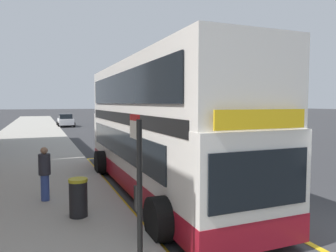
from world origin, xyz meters
The scene contains 10 objects.
ground_plane centered at (0.00, 32.00, 0.00)m, with size 260.00×260.00×0.00m, color #333335.
pavement_near centered at (-7.00, 32.00, 0.07)m, with size 6.00×76.00×0.14m, color #A39E93.
double_decker_bus centered at (-2.46, 5.16, 2.07)m, with size 3.23×11.19×4.40m.
bus_bay_markings centered at (-2.42, 5.13, 0.01)m, with size 3.17×14.46×0.01m.
bus_stop_sign centered at (-4.75, -0.26, 1.72)m, with size 0.09×0.51×2.69m.
parked_car_white_ahead centered at (-3.13, 37.32, 0.80)m, with size 2.09×4.20×1.62m.
parked_car_navy_behind centered at (3.06, 40.55, 0.80)m, with size 2.09×4.20×1.62m.
parked_car_white_far centered at (4.94, 19.66, 0.80)m, with size 2.09×4.20×1.62m.
pedestrian_further_back centered at (-6.11, 4.76, 1.00)m, with size 0.34×0.34×1.59m.
litter_bin centered at (-5.35, 3.01, 0.63)m, with size 0.48×0.48×0.97m.
Camera 1 is at (-6.21, -5.14, 3.01)m, focal length 34.03 mm.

